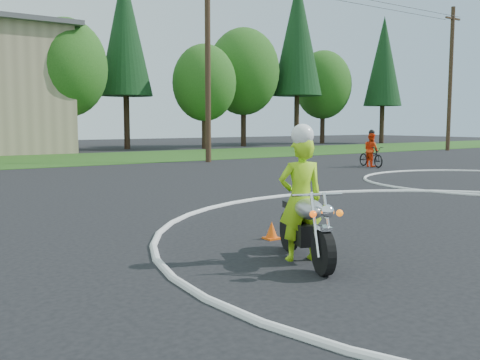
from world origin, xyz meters
TOP-DOWN VIEW (x-y plane):
  - grass_strip at (0.00, 27.00)m, footprint 120.00×10.00m
  - primary_motorcycle at (-3.99, 3.62)m, footprint 0.99×1.90m
  - rider_primary_grp at (-3.98, 3.76)m, footprint 0.75×0.63m
  - rider_second_grp at (9.43, 14.32)m, footprint 1.00×1.82m
  - treeline at (14.78, 34.61)m, footprint 38.20×8.10m
  - utility_poles at (5.00, 21.00)m, footprint 41.60×1.12m

SIDE VIEW (x-z plane):
  - grass_strip at x=0.00m, z-range 0.00..0.02m
  - primary_motorcycle at x=-3.99m, z-range -0.02..1.03m
  - rider_second_grp at x=9.43m, z-range -0.25..1.42m
  - rider_primary_grp at x=-3.98m, z-range -0.03..1.91m
  - utility_poles at x=5.00m, z-range 0.20..10.20m
  - treeline at x=14.78m, z-range -0.64..13.88m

